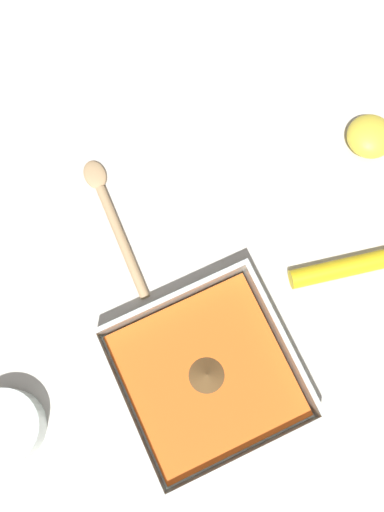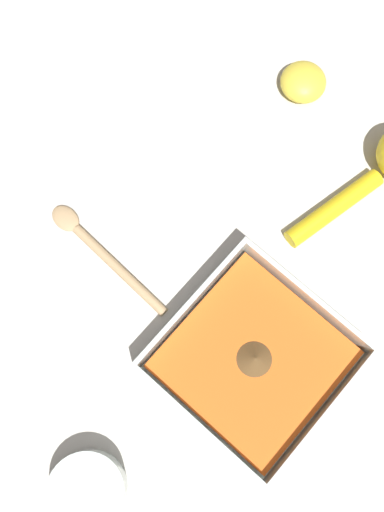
{
  "view_description": "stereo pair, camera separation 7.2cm",
  "coord_description": "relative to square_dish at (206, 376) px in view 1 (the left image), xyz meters",
  "views": [
    {
      "loc": [
        -0.01,
        0.07,
        0.73
      ],
      "look_at": [
        -0.08,
        -0.09,
        0.02
      ],
      "focal_mm": 42.0,
      "sensor_mm": 36.0,
      "label": 1
    },
    {
      "loc": [
        0.05,
        0.03,
        0.73
      ],
      "look_at": [
        -0.08,
        -0.09,
        0.02
      ],
      "focal_mm": 42.0,
      "sensor_mm": 36.0,
      "label": 2
    }
  ],
  "objects": [
    {
      "name": "lemon_half",
      "position": [
        -0.32,
        -0.18,
        0.0
      ],
      "size": [
        0.06,
        0.06,
        0.03
      ],
      "color": "yellow",
      "rests_on": "ground_plane"
    },
    {
      "name": "ground_plane",
      "position": [
        0.04,
        -0.05,
        -0.02
      ],
      "size": [
        4.0,
        4.0,
        0.0
      ],
      "primitive_type": "plane",
      "color": "beige"
    },
    {
      "name": "spice_bowl",
      "position": [
        0.23,
        -0.05,
        0.0
      ],
      "size": [
        0.09,
        0.09,
        0.04
      ],
      "color": "silver",
      "rests_on": "ground_plane"
    },
    {
      "name": "wooden_spoon",
      "position": [
        0.02,
        -0.23,
        -0.01
      ],
      "size": [
        0.03,
        0.2,
        0.01
      ],
      "rotation": [
        0.0,
        0.0,
        4.68
      ],
      "color": "tan",
      "rests_on": "ground_plane"
    },
    {
      "name": "square_dish",
      "position": [
        0.0,
        0.0,
        0.0
      ],
      "size": [
        0.2,
        0.2,
        0.05
      ],
      "color": "silver",
      "rests_on": "ground_plane"
    }
  ]
}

